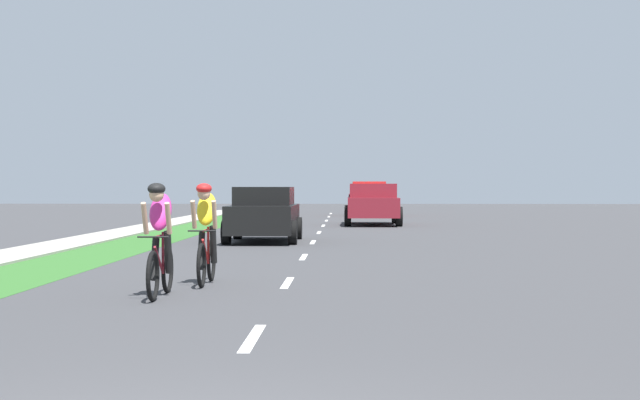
# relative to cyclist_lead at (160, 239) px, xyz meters

# --- Properties ---
(ground_plane) EXTENTS (120.00, 120.00, 0.00)m
(ground_plane) POSITION_rel_cyclist_lead_xyz_m (1.63, 12.08, -0.81)
(ground_plane) COLOR #38383A
(grass_verge) EXTENTS (1.91, 70.00, 0.01)m
(grass_verge) POSITION_rel_cyclist_lead_xyz_m (-3.09, 12.08, -0.81)
(grass_verge) COLOR #2D6026
(grass_verge) RESTS_ON ground_plane
(sidewalk_concrete) EXTENTS (1.50, 70.00, 0.10)m
(sidewalk_concrete) POSITION_rel_cyclist_lead_xyz_m (-4.80, 12.08, -0.81)
(sidewalk_concrete) COLOR #9E998E
(sidewalk_concrete) RESTS_ON ground_plane
(lane_markings_center) EXTENTS (0.12, 52.20, 0.01)m
(lane_markings_center) POSITION_rel_cyclist_lead_xyz_m (1.63, 16.08, -0.81)
(lane_markings_center) COLOR white
(lane_markings_center) RESTS_ON ground_plane
(cyclist_lead) EXTENTS (0.42, 1.72, 1.58)m
(cyclist_lead) POSITION_rel_cyclist_lead_xyz_m (0.00, 0.00, 0.00)
(cyclist_lead) COLOR black
(cyclist_lead) RESTS_ON ground_plane
(cyclist_trailing) EXTENTS (0.42, 1.72, 1.58)m
(cyclist_trailing) POSITION_rel_cyclist_lead_xyz_m (0.38, 1.77, 0.00)
(cyclist_trailing) COLOR black
(cyclist_trailing) RESTS_ON ground_plane
(sedan_black) EXTENTS (1.98, 4.30, 1.52)m
(sedan_black) POSITION_rel_cyclist_lead_xyz_m (0.26, 13.52, -0.04)
(sedan_black) COLOR black
(sedan_black) RESTS_ON ground_plane
(pickup_maroon) EXTENTS (2.22, 5.10, 1.64)m
(pickup_maroon) POSITION_rel_cyclist_lead_xyz_m (3.57, 25.25, 0.02)
(pickup_maroon) COLOR maroon
(pickup_maroon) RESTS_ON ground_plane
(suv_red) EXTENTS (2.15, 4.70, 1.79)m
(suv_red) POSITION_rel_cyclist_lead_xyz_m (3.69, 37.73, 0.14)
(suv_red) COLOR red
(suv_red) RESTS_ON ground_plane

